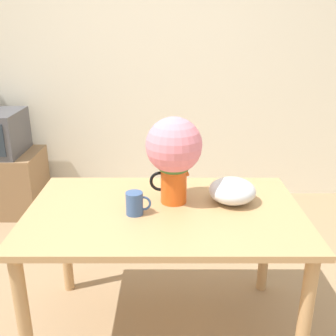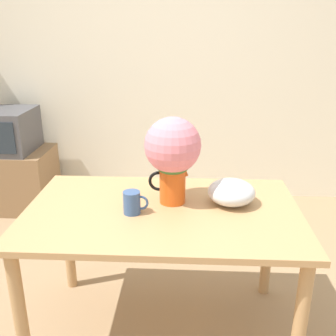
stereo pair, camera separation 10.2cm
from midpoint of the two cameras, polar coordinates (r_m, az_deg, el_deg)
wall_back at (r=3.59m, az=-2.83°, el=15.80°), size 8.00×0.05×2.60m
table at (r=1.96m, az=-2.17°, el=-8.61°), size 1.33×0.83×0.73m
flower_vase at (r=1.89m, az=-0.88°, el=2.32°), size 0.27×0.27×0.43m
coffee_mug at (r=1.85m, az=-6.55°, el=-5.14°), size 0.12×0.08×0.11m
white_bowl at (r=1.98m, az=7.67°, el=-3.29°), size 0.24×0.24×0.12m
tv_stand at (r=3.77m, az=-23.64°, el=-1.89°), size 0.66×0.52×0.53m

